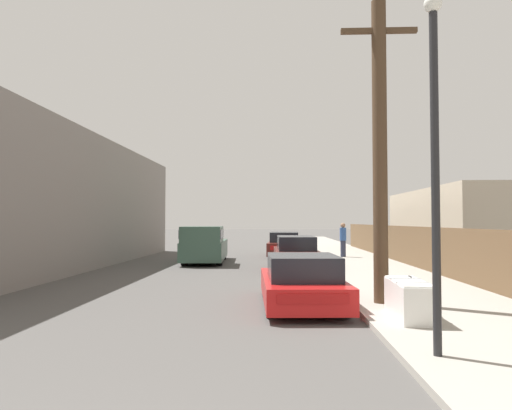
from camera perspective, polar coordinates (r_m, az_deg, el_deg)
The scene contains 12 objects.
sidewalk_curb at distance 25.42m, azimuth 11.29°, elevation -6.42°, with size 4.20×63.00×0.12m, color #9E998E.
discarded_fridge at distance 9.67m, azimuth 18.55°, elevation -11.09°, with size 0.67×1.76×0.76m.
parked_sports_car_red at distance 11.01m, azimuth 5.71°, elevation -9.63°, with size 2.04×4.25×1.24m.
car_parked_mid at distance 19.20m, azimuth 4.97°, elevation -6.12°, with size 1.84×4.71×1.40m.
car_parked_far at distance 26.28m, azimuth 3.58°, elevation -5.02°, with size 1.99×4.59×1.39m.
pickup_truck at distance 22.18m, azimuth -6.47°, elevation -4.96°, with size 2.20×5.40×1.78m.
utility_pole at distance 11.24m, azimuth 15.22°, elevation 7.06°, with size 1.80×0.34×7.16m.
street_lamp at distance 7.09m, azimuth 21.46°, elevation 6.86°, with size 0.26×0.26×5.20m.
wooden_fence at distance 19.96m, azimuth 19.50°, elevation -4.97°, with size 0.08×32.83×1.68m, color brown.
building_left_block at distance 22.34m, azimuth -26.95°, elevation 0.31°, with size 7.00×22.29×5.70m, color gray.
building_right_house at distance 27.55m, azimuth 25.52°, elevation -2.15°, with size 6.00×12.08×3.74m, color beige.
pedestrian at distance 24.83m, azimuth 10.83°, elevation -4.22°, with size 0.34×0.34×1.81m.
Camera 1 is at (1.42, -1.54, 2.03)m, focal length 32.00 mm.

